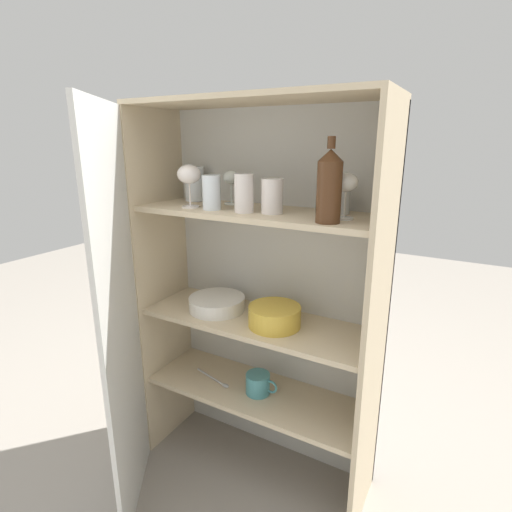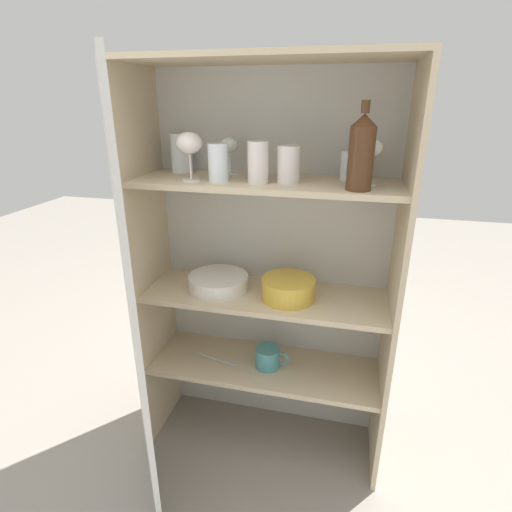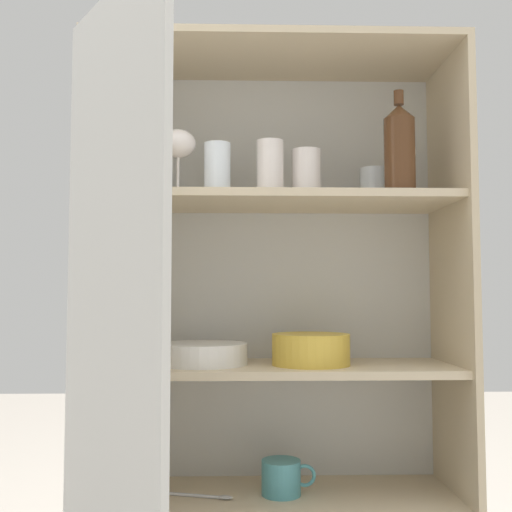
{
  "view_description": "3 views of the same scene",
  "coord_description": "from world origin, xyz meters",
  "px_view_note": "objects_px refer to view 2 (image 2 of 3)",
  "views": [
    {
      "loc": [
        0.7,
        -1.09,
        1.36
      ],
      "look_at": [
        0.02,
        0.13,
        0.95
      ],
      "focal_mm": 28.0,
      "sensor_mm": 36.0,
      "label": 1
    },
    {
      "loc": [
        0.29,
        -1.17,
        1.37
      ],
      "look_at": [
        -0.04,
        0.16,
        0.83
      ],
      "focal_mm": 28.0,
      "sensor_mm": 36.0,
      "label": 2
    },
    {
      "loc": [
        -0.09,
        -1.38,
        0.86
      ],
      "look_at": [
        -0.05,
        0.15,
        0.97
      ],
      "focal_mm": 42.0,
      "sensor_mm": 36.0,
      "label": 3
    }
  ],
  "objects_px": {
    "plate_stack_white": "(219,282)",
    "wine_bottle": "(361,152)",
    "mixing_bowl_large": "(288,288)",
    "coffee_mug_primary": "(268,357)"
  },
  "relations": [
    {
      "from": "plate_stack_white",
      "to": "wine_bottle",
      "type": "bearing_deg",
      "value": -10.97
    },
    {
      "from": "plate_stack_white",
      "to": "mixing_bowl_large",
      "type": "distance_m",
      "value": 0.28
    },
    {
      "from": "wine_bottle",
      "to": "coffee_mug_primary",
      "type": "relative_size",
      "value": 1.86
    },
    {
      "from": "coffee_mug_primary",
      "to": "mixing_bowl_large",
      "type": "bearing_deg",
      "value": -6.55
    },
    {
      "from": "coffee_mug_primary",
      "to": "wine_bottle",
      "type": "bearing_deg",
      "value": -16.16
    },
    {
      "from": "wine_bottle",
      "to": "coffee_mug_primary",
      "type": "height_order",
      "value": "wine_bottle"
    },
    {
      "from": "wine_bottle",
      "to": "mixing_bowl_large",
      "type": "relative_size",
      "value": 1.29
    },
    {
      "from": "plate_stack_white",
      "to": "mixing_bowl_large",
      "type": "xyz_separation_m",
      "value": [
        0.27,
        -0.02,
        0.02
      ]
    },
    {
      "from": "plate_stack_white",
      "to": "coffee_mug_primary",
      "type": "bearing_deg",
      "value": -3.27
    },
    {
      "from": "wine_bottle",
      "to": "plate_stack_white",
      "type": "distance_m",
      "value": 0.71
    }
  ]
}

